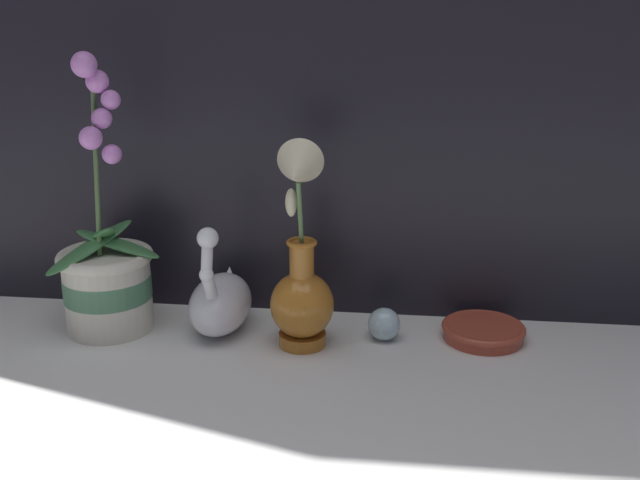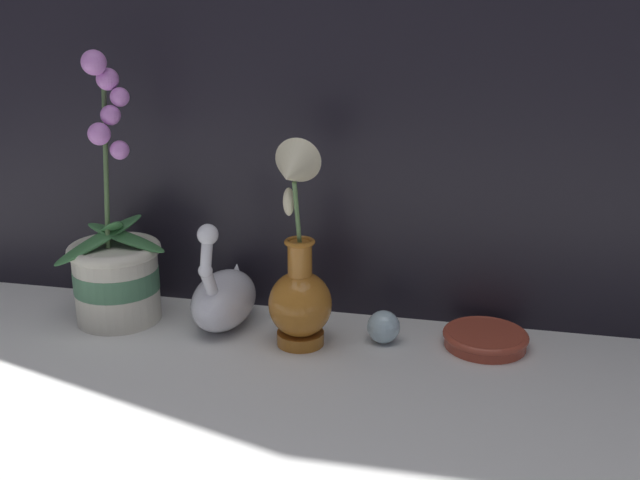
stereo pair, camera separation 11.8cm
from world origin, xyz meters
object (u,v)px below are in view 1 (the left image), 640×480
Objects in this scene: orchid_potted_plant at (107,274)px; glass_sphere at (384,324)px; amber_dish at (483,331)px; blue_vase at (301,277)px; swan_figurine at (221,300)px.

glass_sphere is at bearing 1.24° from orchid_potted_plant.
glass_sphere is 0.16m from amber_dish.
glass_sphere is (0.13, 0.04, -0.09)m from blue_vase.
orchid_potted_plant reaches higher than amber_dish.
swan_figurine is 0.44m from amber_dish.
orchid_potted_plant is at bearing -174.77° from swan_figurine.
glass_sphere is (0.27, -0.01, -0.03)m from swan_figurine.
blue_vase is 0.32m from amber_dish.
glass_sphere is at bearing -172.86° from amber_dish.
amber_dish is (0.16, 0.02, -0.01)m from glass_sphere.
orchid_potted_plant is 3.35× the size of amber_dish.
swan_figurine is 0.27m from glass_sphere.
swan_figurine reaches higher than glass_sphere.
orchid_potted_plant is 1.35× the size of blue_vase.
blue_vase is 0.17m from glass_sphere.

